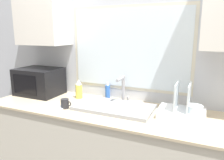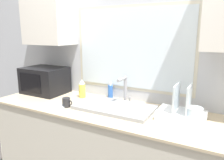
# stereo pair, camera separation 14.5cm
# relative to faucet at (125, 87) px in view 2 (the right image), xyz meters

# --- Properties ---
(countertop) EXTENTS (2.49, 0.70, 0.91)m
(countertop) POSITION_rel_faucet_xyz_m (0.02, -0.22, -0.61)
(countertop) COLOR beige
(countertop) RESTS_ON ground_plane
(wall_back) EXTENTS (6.00, 0.38, 2.60)m
(wall_back) POSITION_rel_faucet_xyz_m (0.02, 0.10, 0.35)
(wall_back) COLOR silver
(wall_back) RESTS_ON ground_plane
(sink_basin) EXTENTS (0.70, 0.39, 0.03)m
(sink_basin) POSITION_rel_faucet_xyz_m (-0.00, -0.20, -0.14)
(sink_basin) COLOR gray
(sink_basin) RESTS_ON countertop
(faucet) EXTENTS (0.08, 0.18, 0.27)m
(faucet) POSITION_rel_faucet_xyz_m (0.00, 0.00, 0.00)
(faucet) COLOR #99999E
(faucet) RESTS_ON countertop
(microwave) EXTENTS (0.47, 0.36, 0.29)m
(microwave) POSITION_rel_faucet_xyz_m (-0.96, -0.10, -0.01)
(microwave) COLOR black
(microwave) RESTS_ON countertop
(dish_rack) EXTENTS (0.37, 0.24, 0.29)m
(dish_rack) POSITION_rel_faucet_xyz_m (0.59, -0.17, -0.10)
(dish_rack) COLOR white
(dish_rack) RESTS_ON countertop
(spray_bottle) EXTENTS (0.07, 0.07, 0.20)m
(spray_bottle) POSITION_rel_faucet_xyz_m (-0.47, -0.05, -0.06)
(spray_bottle) COLOR #D8CC4C
(spray_bottle) RESTS_ON countertop
(soap_bottle) EXTENTS (0.05, 0.05, 0.17)m
(soap_bottle) POSITION_rel_faucet_xyz_m (-0.19, 0.06, -0.08)
(soap_bottle) COLOR blue
(soap_bottle) RESTS_ON countertop
(mug_near_sink) EXTENTS (0.11, 0.07, 0.09)m
(mug_near_sink) POSITION_rel_faucet_xyz_m (-0.42, -0.37, -0.11)
(mug_near_sink) COLOR #262628
(mug_near_sink) RESTS_ON countertop
(small_plate) EXTENTS (0.14, 0.14, 0.01)m
(small_plate) POSITION_rel_faucet_xyz_m (-0.49, -0.42, -0.15)
(small_plate) COLOR silver
(small_plate) RESTS_ON countertop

